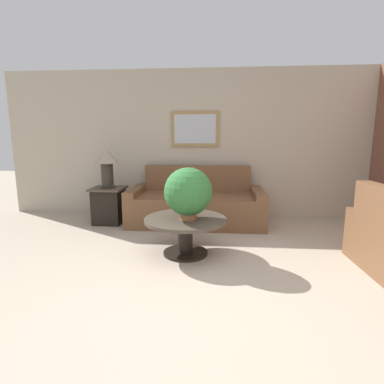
% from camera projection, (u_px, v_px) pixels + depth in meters
% --- Properties ---
extents(ground_plane, '(20.00, 20.00, 0.00)m').
position_uv_depth(ground_plane, '(202.00, 314.00, 2.44)').
color(ground_plane, tan).
extents(wall_back, '(7.49, 0.09, 2.60)m').
position_uv_depth(wall_back, '(211.00, 144.00, 5.35)').
color(wall_back, '#B2A893').
rests_on(wall_back, ground_plane).
extents(couch_main, '(2.20, 0.96, 0.94)m').
position_uv_depth(couch_main, '(196.00, 205.00, 5.00)').
color(couch_main, brown).
rests_on(couch_main, ground_plane).
extents(coffee_table, '(1.00, 1.00, 0.46)m').
position_uv_depth(coffee_table, '(185.00, 228.00, 3.65)').
color(coffee_table, black).
rests_on(coffee_table, ground_plane).
extents(side_table, '(0.53, 0.53, 0.61)m').
position_uv_depth(side_table, '(109.00, 205.00, 5.02)').
color(side_table, black).
rests_on(side_table, ground_plane).
extents(table_lamp, '(0.42, 0.42, 0.63)m').
position_uv_depth(table_lamp, '(107.00, 162.00, 4.89)').
color(table_lamp, '#2D2823').
rests_on(table_lamp, side_table).
extents(potted_plant_on_table, '(0.57, 0.57, 0.62)m').
position_uv_depth(potted_plant_on_table, '(188.00, 192.00, 3.51)').
color(potted_plant_on_table, '#9E6B42').
rests_on(potted_plant_on_table, coffee_table).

